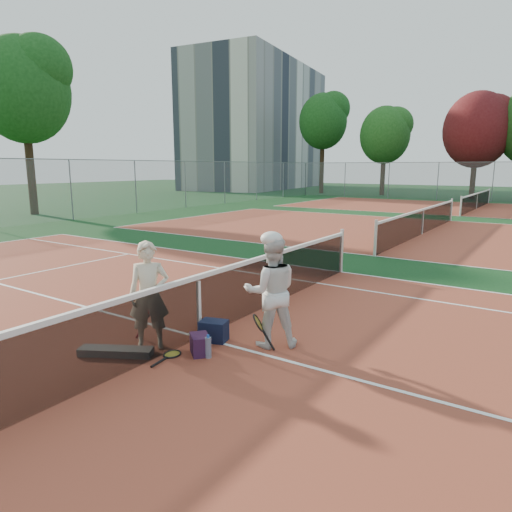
# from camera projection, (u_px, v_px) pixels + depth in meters

# --- Properties ---
(ground) EXTENTS (130.00, 130.00, 0.00)m
(ground) POSITION_uv_depth(u_px,v_px,m) (200.00, 338.00, 7.16)
(ground) COLOR #0E3415
(ground) RESTS_ON ground
(court_main) EXTENTS (23.77, 10.97, 0.01)m
(court_main) POSITION_uv_depth(u_px,v_px,m) (200.00, 337.00, 7.16)
(court_main) COLOR brown
(court_main) RESTS_ON ground
(court_far_a) EXTENTS (23.77, 10.97, 0.01)m
(court_far_a) POSITION_uv_depth(u_px,v_px,m) (422.00, 234.00, 18.17)
(court_far_a) COLOR brown
(court_far_a) RESTS_ON ground
(court_far_b) EXTENTS (23.77, 10.97, 0.01)m
(court_far_b) POSITION_uv_depth(u_px,v_px,m) (476.00, 209.00, 29.19)
(court_far_b) COLOR brown
(court_far_b) RESTS_ON ground
(net_main) EXTENTS (0.10, 10.98, 1.02)m
(net_main) POSITION_uv_depth(u_px,v_px,m) (199.00, 307.00, 7.06)
(net_main) COLOR black
(net_main) RESTS_ON ground
(net_far_a) EXTENTS (0.10, 10.98, 1.02)m
(net_far_a) POSITION_uv_depth(u_px,v_px,m) (423.00, 221.00, 18.08)
(net_far_a) COLOR black
(net_far_a) RESTS_ON ground
(net_far_b) EXTENTS (0.10, 10.98, 1.02)m
(net_far_b) POSITION_uv_depth(u_px,v_px,m) (477.00, 201.00, 29.09)
(net_far_b) COLOR black
(net_far_b) RESTS_ON ground
(fence_back) EXTENTS (32.00, 0.06, 3.00)m
(fence_back) POSITION_uv_depth(u_px,v_px,m) (493.00, 182.00, 34.61)
(fence_back) COLOR slate
(fence_back) RESTS_ON ground
(fence_left) EXTENTS (0.06, 54.50, 3.00)m
(fence_left) POSITION_uv_depth(u_px,v_px,m) (31.00, 192.00, 21.11)
(fence_left) COLOR slate
(fence_left) RESTS_ON ground
(apartment_block) EXTENTS (12.96, 23.18, 15.00)m
(apartment_block) POSITION_uv_depth(u_px,v_px,m) (258.00, 127.00, 56.88)
(apartment_block) COLOR beige
(apartment_block) RESTS_ON ground
(player_a) EXTENTS (0.69, 0.67, 1.60)m
(player_a) POSITION_uv_depth(u_px,v_px,m) (149.00, 295.00, 6.64)
(player_a) COLOR beige
(player_a) RESTS_ON ground
(player_b) EXTENTS (1.02, 1.00, 1.66)m
(player_b) POSITION_uv_depth(u_px,v_px,m) (271.00, 292.00, 6.71)
(player_b) COLOR silver
(player_b) RESTS_ON ground
(racket_red) EXTENTS (0.41, 0.39, 0.54)m
(racket_red) POSITION_uv_depth(u_px,v_px,m) (150.00, 322.00, 7.06)
(racket_red) COLOR maroon
(racket_red) RESTS_ON ground
(racket_black_held) EXTENTS (0.41, 0.39, 0.53)m
(racket_black_held) POSITION_uv_depth(u_px,v_px,m) (258.00, 333.00, 6.64)
(racket_black_held) COLOR black
(racket_black_held) RESTS_ON ground
(racket_spare) EXTENTS (0.35, 0.63, 0.03)m
(racket_spare) POSITION_uv_depth(u_px,v_px,m) (172.00, 354.00, 6.49)
(racket_spare) COLOR black
(racket_spare) RESTS_ON ground
(sports_bag_navy) EXTENTS (0.47, 0.38, 0.32)m
(sports_bag_navy) POSITION_uv_depth(u_px,v_px,m) (214.00, 331.00, 7.01)
(sports_bag_navy) COLOR black
(sports_bag_navy) RESTS_ON ground
(sports_bag_purple) EXTENTS (0.43, 0.41, 0.29)m
(sports_bag_purple) POSITION_uv_depth(u_px,v_px,m) (200.00, 345.00, 6.51)
(sports_bag_purple) COLOR #28102A
(sports_bag_purple) RESTS_ON ground
(net_cover_canvas) EXTENTS (1.04, 0.72, 0.11)m
(net_cover_canvas) POSITION_uv_depth(u_px,v_px,m) (116.00, 352.00, 6.48)
(net_cover_canvas) COLOR #67625E
(net_cover_canvas) RESTS_ON ground
(water_bottle) EXTENTS (0.09, 0.09, 0.30)m
(water_bottle) POSITION_uv_depth(u_px,v_px,m) (208.00, 348.00, 6.38)
(water_bottle) COLOR #C9E9FF
(water_bottle) RESTS_ON ground
(tree_back_0) EXTENTS (4.74, 4.74, 9.78)m
(tree_back_0) POSITION_uv_depth(u_px,v_px,m) (323.00, 122.00, 45.14)
(tree_back_0) COLOR #382314
(tree_back_0) RESTS_ON ground
(tree_back_1) EXTENTS (4.59, 4.59, 8.18)m
(tree_back_1) POSITION_uv_depth(u_px,v_px,m) (385.00, 135.00, 42.38)
(tree_back_1) COLOR #382314
(tree_back_1) RESTS_ON ground
(tree_back_maroon) EXTENTS (5.37, 5.37, 8.71)m
(tree_back_maroon) POSITION_uv_depth(u_px,v_px,m) (477.00, 130.00, 37.37)
(tree_back_maroon) COLOR #382314
(tree_back_maroon) RESTS_ON ground
(tree_left_1) EXTENTS (4.88, 4.88, 9.48)m
(tree_left_1) POSITION_uv_depth(u_px,v_px,m) (23.00, 91.00, 24.47)
(tree_left_1) COLOR #382314
(tree_left_1) RESTS_ON ground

